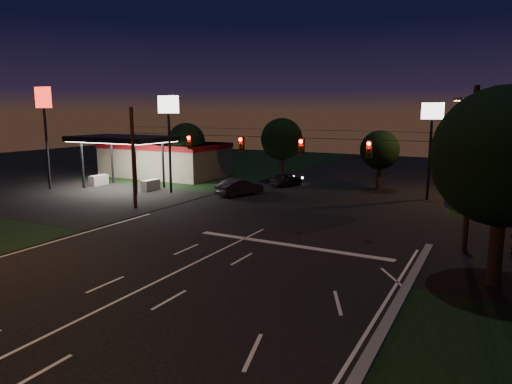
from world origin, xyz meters
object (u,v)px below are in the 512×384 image
Objects in this scene: utility_pole_right at (464,251)px; car_oncoming_b at (240,187)px; tree_right_near at (505,158)px; car_oncoming_a at (286,179)px.

utility_pole_right is 1.92× the size of car_oncoming_b.
tree_right_near is 2.18× the size of car_oncoming_a.
car_oncoming_a is (-18.10, 16.11, 0.68)m from utility_pole_right.
tree_right_near is (1.53, -4.83, 5.68)m from utility_pole_right.
utility_pole_right is 7.61m from tree_right_near.
car_oncoming_a is at bearing 133.14° from tree_right_near.
utility_pole_right is 2.24× the size of car_oncoming_a.
tree_right_near is at bearing -72.47° from utility_pole_right.
car_oncoming_a is (-19.62, 20.94, -4.99)m from tree_right_near.
car_oncoming_b is at bearing 146.73° from tree_right_near.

